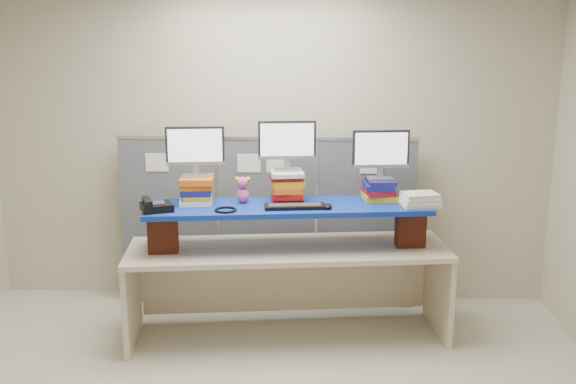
# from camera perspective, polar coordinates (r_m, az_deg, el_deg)

# --- Properties ---
(room) EXTENTS (5.00, 4.00, 2.80)m
(room) POSITION_cam_1_polar(r_m,az_deg,el_deg) (3.78, -4.18, -0.89)
(room) COLOR beige
(room) RESTS_ON ground
(cubicle_partition) EXTENTS (2.60, 0.06, 1.53)m
(cubicle_partition) POSITION_cam_1_polar(r_m,az_deg,el_deg) (5.65, -1.87, -2.67)
(cubicle_partition) COLOR #4E525C
(cubicle_partition) RESTS_ON ground
(desk) EXTENTS (2.56, 1.03, 0.76)m
(desk) POSITION_cam_1_polar(r_m,az_deg,el_deg) (5.06, -0.00, -6.56)
(desk) COLOR beige
(desk) RESTS_ON ground
(brick_pier_left) EXTENTS (0.24, 0.15, 0.30)m
(brick_pier_left) POSITION_cam_1_polar(r_m,az_deg,el_deg) (4.94, -11.06, -3.60)
(brick_pier_left) COLOR maroon
(brick_pier_left) RESTS_ON desk
(brick_pier_right) EXTENTS (0.24, 0.15, 0.30)m
(brick_pier_right) POSITION_cam_1_polar(r_m,az_deg,el_deg) (5.08, 10.84, -3.13)
(brick_pier_right) COLOR maroon
(brick_pier_right) RESTS_ON desk
(blue_board) EXTENTS (2.21, 0.81, 0.04)m
(blue_board) POSITION_cam_1_polar(r_m,az_deg,el_deg) (4.92, -0.00, -1.36)
(blue_board) COLOR navy
(blue_board) RESTS_ON brick_pier_left
(book_stack_left) EXTENTS (0.29, 0.32, 0.21)m
(book_stack_left) POSITION_cam_1_polar(r_m,az_deg,el_deg) (5.00, -8.12, 0.21)
(book_stack_left) COLOR white
(book_stack_left) RESTS_ON blue_board
(book_stack_center) EXTENTS (0.30, 0.33, 0.24)m
(book_stack_center) POSITION_cam_1_polar(r_m,az_deg,el_deg) (5.01, -0.11, 0.56)
(book_stack_center) COLOR #A51218
(book_stack_center) RESTS_ON blue_board
(book_stack_right) EXTENTS (0.28, 0.32, 0.16)m
(book_stack_right) POSITION_cam_1_polar(r_m,az_deg,el_deg) (5.13, 8.09, 0.26)
(book_stack_right) COLOR gold
(book_stack_right) RESTS_ON blue_board
(monitor_left) EXTENTS (0.45, 0.15, 0.39)m
(monitor_left) POSITION_cam_1_polar(r_m,az_deg,el_deg) (4.95, -8.25, 3.86)
(monitor_left) COLOR #98999D
(monitor_left) RESTS_ON book_stack_left
(monitor_center) EXTENTS (0.45, 0.15, 0.39)m
(monitor_center) POSITION_cam_1_polar(r_m,az_deg,el_deg) (4.94, -0.09, 4.41)
(monitor_center) COLOR #98999D
(monitor_center) RESTS_ON book_stack_center
(monitor_right) EXTENTS (0.45, 0.15, 0.39)m
(monitor_right) POSITION_cam_1_polar(r_m,az_deg,el_deg) (5.06, 8.24, 3.59)
(monitor_right) COLOR #98999D
(monitor_right) RESTS_ON book_stack_right
(keyboard) EXTENTS (0.47, 0.21, 0.03)m
(keyboard) POSITION_cam_1_polar(r_m,az_deg,el_deg) (4.82, 0.60, -1.28)
(keyboard) COLOR black
(keyboard) RESTS_ON blue_board
(mouse) EXTENTS (0.08, 0.13, 0.04)m
(mouse) POSITION_cam_1_polar(r_m,az_deg,el_deg) (4.81, 3.56, -1.26)
(mouse) COLOR black
(mouse) RESTS_ON blue_board
(desk_phone) EXTENTS (0.29, 0.27, 0.09)m
(desk_phone) POSITION_cam_1_polar(r_m,az_deg,el_deg) (4.84, -11.70, -1.24)
(desk_phone) COLOR black
(desk_phone) RESTS_ON blue_board
(headset) EXTENTS (0.21, 0.21, 0.02)m
(headset) POSITION_cam_1_polar(r_m,az_deg,el_deg) (4.76, -5.56, -1.58)
(headset) COLOR black
(headset) RESTS_ON blue_board
(plush_toy) EXTENTS (0.12, 0.09, 0.21)m
(plush_toy) POSITION_cam_1_polar(r_m,az_deg,el_deg) (4.97, -4.03, 0.23)
(plush_toy) COLOR #D75197
(plush_toy) RESTS_ON blue_board
(binder_stack) EXTENTS (0.32, 0.27, 0.10)m
(binder_stack) POSITION_cam_1_polar(r_m,az_deg,el_deg) (4.98, 11.65, -0.66)
(binder_stack) COLOR beige
(binder_stack) RESTS_ON blue_board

